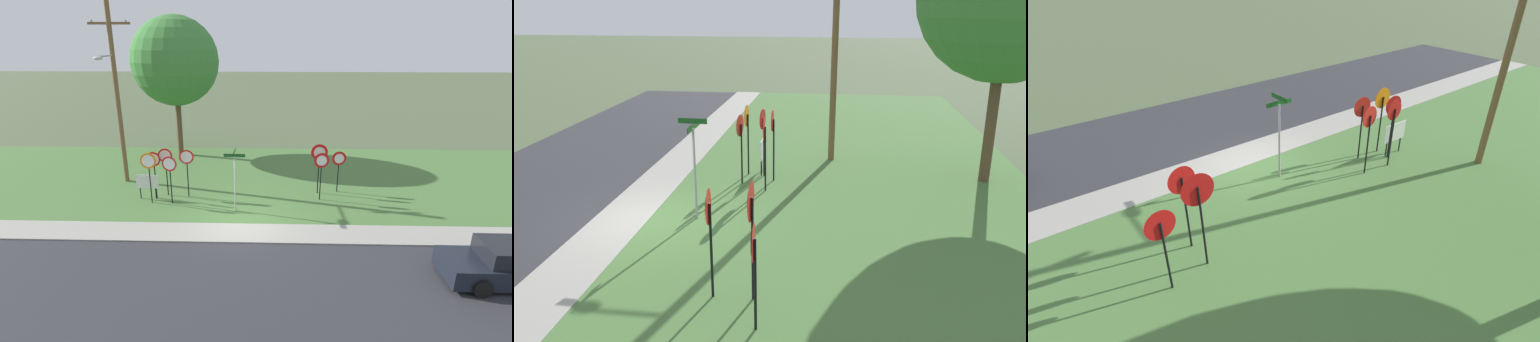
# 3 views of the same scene
# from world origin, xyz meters

# --- Properties ---
(ground_plane) EXTENTS (160.00, 160.00, 0.00)m
(ground_plane) POSITION_xyz_m (0.00, 0.00, 0.00)
(ground_plane) COLOR #4C5B3D
(road_asphalt) EXTENTS (44.00, 6.40, 0.01)m
(road_asphalt) POSITION_xyz_m (0.00, -4.80, 0.01)
(road_asphalt) COLOR #2D2D33
(road_asphalt) RESTS_ON ground_plane
(sidewalk_strip) EXTENTS (44.00, 1.60, 0.06)m
(sidewalk_strip) POSITION_xyz_m (0.00, -0.80, 0.03)
(sidewalk_strip) COLOR #99968C
(sidewalk_strip) RESTS_ON ground_plane
(grass_median) EXTENTS (44.00, 12.00, 0.04)m
(grass_median) POSITION_xyz_m (0.00, 6.00, 0.02)
(grass_median) COLOR #477038
(grass_median) RESTS_ON ground_plane
(stop_sign_near_left) EXTENTS (0.72, 0.11, 2.46)m
(stop_sign_near_left) POSITION_xyz_m (-2.84, 2.95, 1.83)
(stop_sign_near_left) COLOR black
(stop_sign_near_left) RESTS_ON grass_median
(stop_sign_near_right) EXTENTS (0.73, 0.13, 2.39)m
(stop_sign_near_right) POSITION_xyz_m (-3.47, 2.06, 1.78)
(stop_sign_near_right) COLOR black
(stop_sign_near_right) RESTS_ON grass_median
(stop_sign_far_left) EXTENTS (0.76, 0.10, 2.53)m
(stop_sign_far_left) POSITION_xyz_m (-4.48, 2.11, 1.89)
(stop_sign_far_left) COLOR black
(stop_sign_far_left) RESTS_ON grass_median
(stop_sign_far_center) EXTENTS (0.72, 0.09, 2.47)m
(stop_sign_far_center) POSITION_xyz_m (-3.92, 3.09, 1.84)
(stop_sign_far_center) COLOR black
(stop_sign_far_center) RESTS_ON grass_median
(stop_sign_far_right) EXTENTS (0.71, 0.13, 2.41)m
(stop_sign_far_right) POSITION_xyz_m (-4.40, 2.69, 1.79)
(stop_sign_far_right) COLOR black
(stop_sign_far_right) RESTS_ON grass_median
(yield_sign_near_left) EXTENTS (0.84, 0.10, 2.62)m
(yield_sign_near_left) POSITION_xyz_m (3.74, 3.60, 2.01)
(yield_sign_near_left) COLOR black
(yield_sign_near_left) RESTS_ON grass_median
(yield_sign_near_right) EXTENTS (0.75, 0.12, 2.42)m
(yield_sign_near_right) POSITION_xyz_m (3.75, 2.74, 1.84)
(yield_sign_near_right) COLOR black
(yield_sign_near_right) RESTS_ON grass_median
(yield_sign_far_left) EXTENTS (0.74, 0.11, 2.19)m
(yield_sign_far_left) POSITION_xyz_m (4.78, 3.81, 1.66)
(yield_sign_far_left) COLOR black
(yield_sign_far_left) RESTS_ON grass_median
(street_name_post) EXTENTS (0.96, 0.82, 2.93)m
(street_name_post) POSITION_xyz_m (-0.33, 1.34, 1.78)
(street_name_post) COLOR #9EA0A8
(street_name_post) RESTS_ON grass_median
(utility_pole) EXTENTS (2.10, 2.15, 9.42)m
(utility_pole) POSITION_xyz_m (-6.74, 4.93, 5.10)
(utility_pole) COLOR brown
(utility_pole) RESTS_ON grass_median
(notice_board) EXTENTS (1.10, 0.07, 1.25)m
(notice_board) POSITION_xyz_m (-4.79, 2.63, 0.87)
(notice_board) COLOR black
(notice_board) RESTS_ON grass_median
(oak_tree_left) EXTENTS (5.65, 5.65, 9.04)m
(oak_tree_left) POSITION_xyz_m (-4.84, 10.38, 6.24)
(oak_tree_left) COLOR brown
(oak_tree_left) RESTS_ON grass_median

